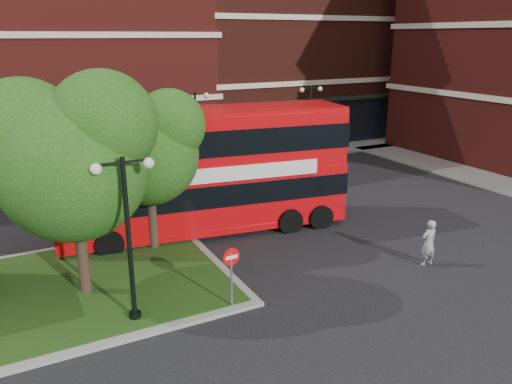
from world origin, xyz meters
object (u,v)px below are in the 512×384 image
woman (429,243)px  car_white (204,157)px  bus (204,163)px  car_silver (91,173)px

woman → car_white: (-2.03, 16.96, -0.16)m
woman → car_white: woman is taller
bus → car_white: size_ratio=2.84×
bus → woman: bus is taller
bus → woman: 9.36m
bus → car_silver: 10.53m
bus → car_silver: (-3.06, 9.79, -2.40)m
woman → car_white: size_ratio=0.40×
bus → car_white: 11.04m
woman → bus: bearing=-46.6°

